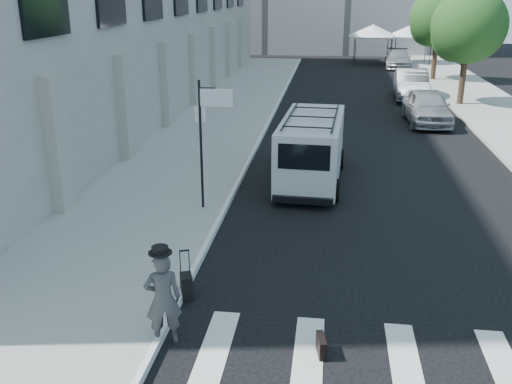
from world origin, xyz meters
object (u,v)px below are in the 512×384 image
(suitcase, at_px, (187,286))
(parked_car_a, at_px, (427,107))
(briefcase, at_px, (321,346))
(cargo_van, at_px, (312,148))
(parked_car_b, at_px, (411,84))
(parked_car_c, at_px, (398,59))
(businessman, at_px, (163,299))

(suitcase, relative_size, parked_car_a, 0.22)
(briefcase, height_order, cargo_van, cargo_van)
(parked_car_b, xyz_separation_m, parked_car_c, (0.70, 13.87, -0.12))
(businessman, relative_size, parked_car_b, 0.35)
(cargo_van, distance_m, parked_car_c, 29.96)
(cargo_van, bearing_deg, parked_car_a, 64.60)
(cargo_van, relative_size, parked_car_c, 1.16)
(briefcase, relative_size, parked_car_c, 0.09)
(parked_car_a, relative_size, parked_car_b, 0.91)
(suitcase, distance_m, parked_car_b, 24.45)
(cargo_van, distance_m, parked_car_a, 10.41)
(parked_car_a, height_order, parked_car_c, parked_car_a)
(suitcase, height_order, parked_car_b, parked_car_b)
(parked_car_c, bearing_deg, businessman, -98.43)
(businessman, bearing_deg, cargo_van, -122.97)
(briefcase, bearing_deg, businessman, 169.48)
(briefcase, distance_m, suitcase, 3.12)
(businessman, relative_size, cargo_van, 0.31)
(businessman, height_order, parked_car_c, businessman)
(suitcase, relative_size, parked_car_c, 0.21)
(suitcase, distance_m, parked_car_a, 18.42)
(briefcase, height_order, parked_car_b, parked_car_b)
(businessman, distance_m, suitcase, 1.65)
(businessman, height_order, suitcase, businessman)
(briefcase, distance_m, cargo_van, 9.43)
(briefcase, xyz_separation_m, parked_car_b, (4.46, 24.91, 0.65))
(cargo_van, xyz_separation_m, parked_car_c, (5.70, 29.41, -0.39))
(parked_car_b, bearing_deg, suitcase, -104.27)
(parked_car_a, bearing_deg, cargo_van, -120.11)
(briefcase, height_order, parked_car_a, parked_car_a)
(suitcase, bearing_deg, parked_car_c, 57.28)
(cargo_van, xyz_separation_m, parked_car_b, (5.00, 15.54, -0.27))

